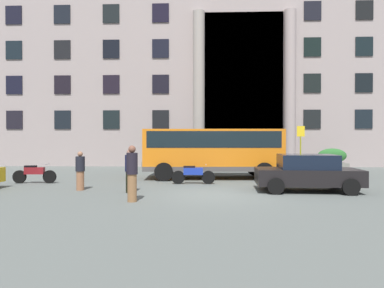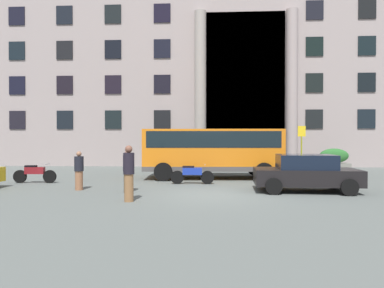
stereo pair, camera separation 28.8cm
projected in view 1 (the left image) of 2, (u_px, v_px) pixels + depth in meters
name	position (u px, v px, depth m)	size (l,w,h in m)	color
ground_plane	(215.00, 197.00, 12.60)	(80.00, 64.00, 0.12)	#5A615D
office_building_facade	(210.00, 71.00, 29.95)	(36.80, 9.67, 15.82)	#A29491
orange_minibus	(213.00, 149.00, 18.08)	(7.09, 3.03, 2.53)	orange
bus_stop_sign	(301.00, 145.00, 19.91)	(0.44, 0.08, 2.78)	#999F1C
hedge_planter_east	(153.00, 158.00, 23.54)	(1.42, 0.73, 1.53)	gray
hedge_planter_entrance_left	(199.00, 159.00, 22.96)	(1.97, 0.82, 1.54)	slate
hedge_planter_far_west	(252.00, 158.00, 22.81)	(1.58, 0.87, 1.59)	slate
hedge_planter_far_east	(332.00, 160.00, 22.52)	(1.93, 0.78, 1.43)	gray
parked_compact_extra	(307.00, 173.00, 13.54)	(4.00, 2.18, 1.43)	black
scooter_by_planter	(34.00, 173.00, 15.98)	(1.98, 0.55, 0.89)	black
motorcycle_near_kerb	(192.00, 174.00, 15.73)	(1.97, 0.55, 0.89)	black
pedestrian_woman_with_bag	(132.00, 173.00, 11.27)	(0.36, 0.36, 1.83)	olive
pedestrian_child_trailing	(130.00, 171.00, 13.21)	(0.36, 0.36, 1.65)	black
pedestrian_man_crossing	(80.00, 171.00, 13.80)	(0.36, 0.36, 1.55)	#956242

